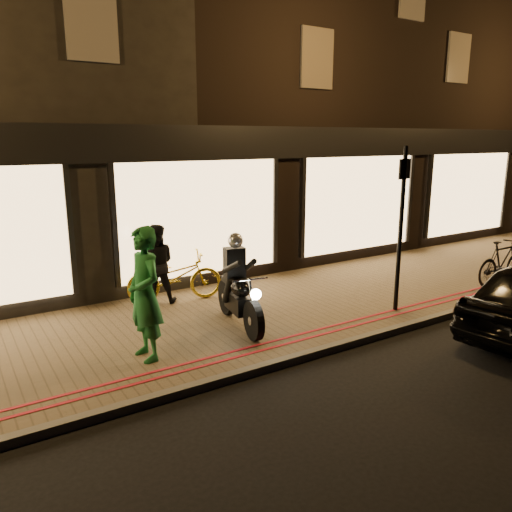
% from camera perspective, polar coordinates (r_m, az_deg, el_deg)
% --- Properties ---
extents(ground, '(90.00, 90.00, 0.00)m').
position_cam_1_polar(ground, '(7.80, 7.27, -11.40)').
color(ground, black).
rests_on(ground, ground).
extents(sidewalk, '(50.00, 4.00, 0.12)m').
position_cam_1_polar(sidewalk, '(9.27, -0.66, -6.77)').
color(sidewalk, brown).
rests_on(sidewalk, ground).
extents(kerb_stone, '(50.00, 0.14, 0.12)m').
position_cam_1_polar(kerb_stone, '(7.81, 7.05, -10.87)').
color(kerb_stone, '#59544C').
rests_on(kerb_stone, ground).
extents(red_kerb_lines, '(50.00, 0.26, 0.01)m').
position_cam_1_polar(red_kerb_lines, '(8.14, 4.80, -9.29)').
color(red_kerb_lines, maroon).
rests_on(red_kerb_lines, sidewalk).
extents(building_row, '(48.00, 10.11, 8.50)m').
position_cam_1_polar(building_row, '(15.14, -15.41, 16.65)').
color(building_row, black).
rests_on(building_row, ground).
extents(motorcycle, '(0.67, 1.93, 1.59)m').
position_cam_1_polar(motorcycle, '(8.45, -2.03, -3.98)').
color(motorcycle, black).
rests_on(motorcycle, sidewalk).
extents(sign_post, '(0.35, 0.11, 3.00)m').
position_cam_1_polar(sign_post, '(9.33, 16.25, 3.85)').
color(sign_post, black).
rests_on(sign_post, sidewalk).
extents(bicycle_gold, '(1.95, 1.10, 0.97)m').
position_cam_1_polar(bicycle_gold, '(9.89, -9.29, -2.35)').
color(bicycle_gold, gold).
rests_on(bicycle_gold, sidewalk).
extents(bicycle_dark, '(1.64, 0.47, 0.98)m').
position_cam_1_polar(bicycle_dark, '(12.14, 26.32, -0.62)').
color(bicycle_dark, black).
rests_on(bicycle_dark, sidewalk).
extents(person_green, '(0.53, 0.75, 1.94)m').
position_cam_1_polar(person_green, '(7.26, -12.60, -4.27)').
color(person_green, '#1B662B').
rests_on(person_green, sidewalk).
extents(person_dark, '(0.91, 0.82, 1.54)m').
position_cam_1_polar(person_dark, '(9.78, -11.37, -0.89)').
color(person_dark, black).
rests_on(person_dark, sidewalk).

